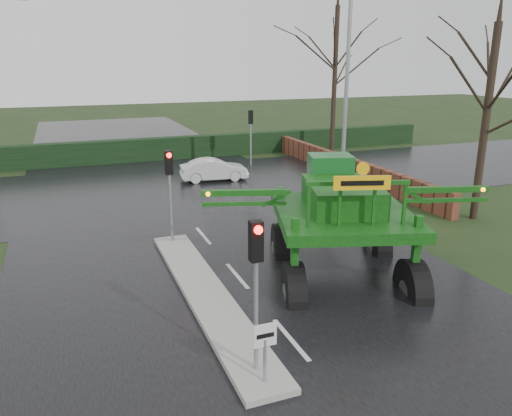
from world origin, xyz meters
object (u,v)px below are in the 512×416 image
object	(u,v)px
traffic_signal_mid	(169,177)
white_sedan	(214,181)
traffic_signal_far	(251,125)
crop_sprayer	(294,216)
keep_left_sign	(265,344)
traffic_signal_near	(256,265)
street_light_right	(342,72)

from	to	relation	value
traffic_signal_mid	white_sedan	distance (m)	10.56
traffic_signal_far	crop_sprayer	size ratio (longest dim) A/B	0.42
keep_left_sign	traffic_signal_far	xyz separation A→B (m)	(7.80, 21.51, 1.53)
crop_sprayer	traffic_signal_near	bearing A→B (deg)	-108.49
traffic_signal_far	crop_sprayer	world-z (taller)	crop_sprayer
keep_left_sign	street_light_right	xyz separation A→B (m)	(9.49, 13.50, 4.93)
white_sedan	street_light_right	bearing A→B (deg)	-126.60
keep_left_sign	street_light_right	distance (m)	17.23
street_light_right	traffic_signal_mid	bearing A→B (deg)	-154.60
traffic_signal_far	street_light_right	size ratio (longest dim) A/B	0.35
traffic_signal_near	crop_sprayer	world-z (taller)	crop_sprayer
street_light_right	traffic_signal_near	bearing A→B (deg)	-126.13
traffic_signal_near	white_sedan	world-z (taller)	traffic_signal_near
keep_left_sign	white_sedan	size ratio (longest dim) A/B	0.36
traffic_signal_mid	crop_sprayer	distance (m)	5.68
keep_left_sign	street_light_right	size ratio (longest dim) A/B	0.14
keep_left_sign	white_sedan	world-z (taller)	keep_left_sign
crop_sprayer	white_sedan	size ratio (longest dim) A/B	2.26
street_light_right	white_sedan	world-z (taller)	street_light_right
street_light_right	white_sedan	bearing A→B (deg)	137.20
traffic_signal_far	traffic_signal_near	bearing A→B (deg)	69.64
crop_sprayer	street_light_right	bearing A→B (deg)	71.50
traffic_signal_far	white_sedan	world-z (taller)	traffic_signal_far
traffic_signal_mid	street_light_right	xyz separation A→B (m)	(9.49, 4.51, 3.40)
traffic_signal_near	street_light_right	size ratio (longest dim) A/B	0.35
traffic_signal_near	keep_left_sign	bearing A→B (deg)	-90.00
traffic_signal_near	crop_sprayer	xyz separation A→B (m)	(2.48, 3.40, -0.26)
street_light_right	white_sedan	distance (m)	9.21
traffic_signal_far	crop_sprayer	bearing A→B (deg)	73.20
traffic_signal_near	traffic_signal_mid	distance (m)	8.50
street_light_right	crop_sprayer	xyz separation A→B (m)	(-7.01, -9.61, -3.66)
traffic_signal_near	traffic_signal_far	world-z (taller)	same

